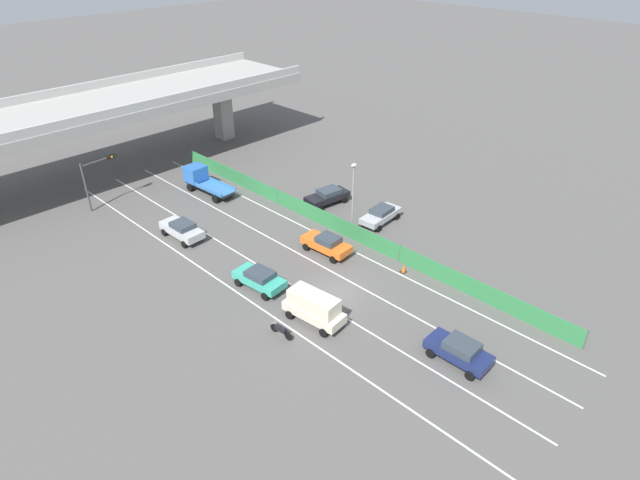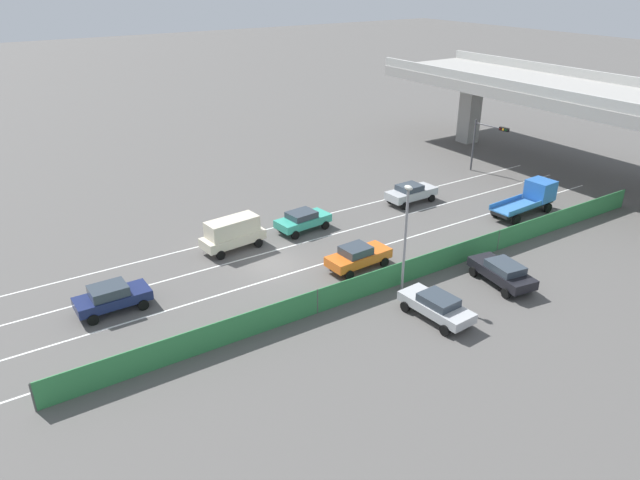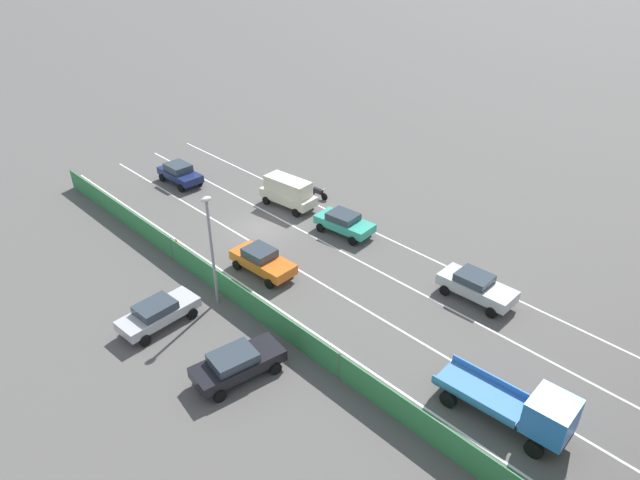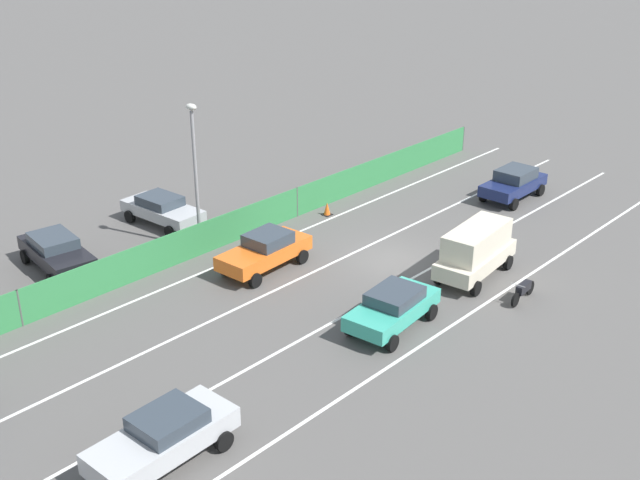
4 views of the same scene
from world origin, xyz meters
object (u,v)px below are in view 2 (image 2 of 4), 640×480
parked_sedan_dark (502,272)px  flatbed_truck_blue (532,197)px  street_lamp (406,228)px  car_sedan_silver (411,192)px  car_sedan_navy (112,297)px  motorcycle (224,229)px  traffic_cone (291,307)px  car_van_cream (233,232)px  parked_wagon_silver (436,305)px  car_taxi_teal (303,220)px  car_taxi_orange (358,256)px  traffic_light (486,137)px

parked_sedan_dark → flatbed_truck_blue: bearing=121.3°
flatbed_truck_blue → street_lamp: (4.14, -17.24, 2.92)m
car_sedan_silver → flatbed_truck_blue: (6.94, 6.87, 0.37)m
car_sedan_navy → motorcycle: size_ratio=2.17×
flatbed_truck_blue → traffic_cone: (2.51, -24.28, -0.95)m
car_sedan_silver → traffic_cone: 19.82m
car_van_cream → parked_wagon_silver: 15.67m
car_sedan_navy → car_taxi_teal: car_sedan_navy is taller
car_taxi_teal → parked_wagon_silver: car_taxi_teal is taller
parked_sedan_dark → traffic_cone: (-4.48, -12.78, -0.56)m
car_sedan_silver → car_taxi_orange: car_taxi_orange is taller
flatbed_truck_blue → street_lamp: 17.97m
car_van_cream → parked_wagon_silver: size_ratio=1.02×
car_sedan_navy → parked_sedan_dark: (10.26, 21.40, -0.03)m
parked_sedan_dark → traffic_cone: 13.55m
street_lamp → car_taxi_orange: bearing=-172.0°
street_lamp → traffic_cone: 8.20m
car_taxi_orange → traffic_cone: bearing=-71.0°
car_sedan_navy → car_sedan_silver: car_sedan_navy is taller
car_van_cream → street_lamp: bearing=29.3°
car_sedan_silver → car_taxi_orange: 13.09m
car_van_cream → traffic_cone: bearing=-5.1°
flatbed_truck_blue → car_sedan_navy: bearing=-95.7°
parked_wagon_silver → street_lamp: (-3.54, 0.51, 3.35)m
car_sedan_silver → traffic_light: size_ratio=0.91×
parked_wagon_silver → traffic_cone: 8.35m
car_sedan_silver → street_lamp: size_ratio=0.66×
car_taxi_teal → street_lamp: size_ratio=0.64×
traffic_light → car_van_cream: bearing=-85.7°
traffic_light → street_lamp: (13.14, -21.32, 0.59)m
car_sedan_navy → car_taxi_orange: bearing=76.8°
parked_wagon_silver → parked_sedan_dark: bearing=96.3°
parked_sedan_dark → car_van_cream: bearing=-139.4°
car_van_cream → parked_wagon_silver: bearing=21.3°
car_taxi_orange → parked_sedan_dark: 9.20m
parked_wagon_silver → traffic_light: bearing=127.4°
car_van_cream → street_lamp: (11.05, 6.19, 2.91)m
car_sedan_navy → car_van_cream: size_ratio=0.90×
flatbed_truck_blue → traffic_cone: flatbed_truck_blue is taller
traffic_light → car_taxi_orange: bearing=-67.0°
car_sedan_navy → traffic_cone: car_sedan_navy is taller
car_sedan_silver → street_lamp: (11.08, -10.38, 3.30)m
car_van_cream → traffic_light: traffic_light is taller
car_taxi_teal → flatbed_truck_blue: flatbed_truck_blue is taller
parked_sedan_dark → traffic_light: (-16.00, 15.58, 2.72)m
car_sedan_silver → car_taxi_teal: 10.73m
car_sedan_silver → motorcycle: bearing=-99.3°
parked_sedan_dark → parked_wagon_silver: bearing=-83.7°
parked_sedan_dark → traffic_cone: size_ratio=6.87×
car_van_cream → car_sedan_navy: bearing=-68.9°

